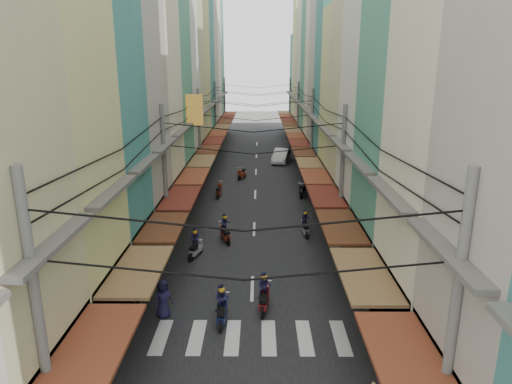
{
  "coord_description": "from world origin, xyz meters",
  "views": [
    {
      "loc": [
        0.32,
        -21.51,
        10.3
      ],
      "look_at": [
        0.13,
        5.06,
        2.76
      ],
      "focal_mm": 32.0,
      "sensor_mm": 36.0,
      "label": 1
    }
  ],
  "objects_px": {
    "bicycle": "(378,266)",
    "market_umbrella": "(426,276)",
    "traffic_sign": "(400,295)",
    "white_car": "(281,162)"
  },
  "relations": [
    {
      "from": "bicycle",
      "to": "traffic_sign",
      "type": "xyz_separation_m",
      "value": [
        -0.99,
        -6.64,
        1.89
      ]
    },
    {
      "from": "white_car",
      "to": "traffic_sign",
      "type": "bearing_deg",
      "value": -73.38
    },
    {
      "from": "market_umbrella",
      "to": "traffic_sign",
      "type": "xyz_separation_m",
      "value": [
        -1.22,
        -0.76,
        -0.43
      ]
    },
    {
      "from": "bicycle",
      "to": "traffic_sign",
      "type": "relative_size",
      "value": 0.64
    },
    {
      "from": "bicycle",
      "to": "market_umbrella",
      "type": "distance_m",
      "value": 6.33
    },
    {
      "from": "white_car",
      "to": "market_umbrella",
      "type": "distance_m",
      "value": 32.17
    },
    {
      "from": "white_car",
      "to": "traffic_sign",
      "type": "distance_m",
      "value": 32.75
    },
    {
      "from": "white_car",
      "to": "traffic_sign",
      "type": "height_order",
      "value": "traffic_sign"
    },
    {
      "from": "bicycle",
      "to": "white_car",
      "type": "bearing_deg",
      "value": -3.76
    },
    {
      "from": "traffic_sign",
      "to": "white_car",
      "type": "bearing_deg",
      "value": 95.16
    }
  ]
}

